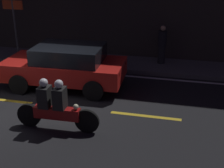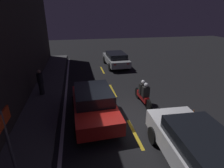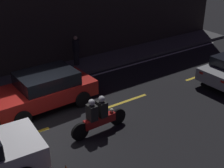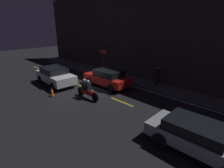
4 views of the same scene
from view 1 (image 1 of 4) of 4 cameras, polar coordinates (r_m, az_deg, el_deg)
The scene contains 9 objects.
ground_plane at distance 9.88m, azimuth -14.43°, elevation -3.44°, with size 56.00×56.00×0.00m, color black.
raised_curb at distance 13.36m, azimuth -6.43°, elevation 4.36°, with size 28.00×1.80×0.16m.
lane_dash_c at distance 10.36m, azimuth -19.35°, elevation -2.77°, with size 2.00×0.14×0.01m.
lane_dash_d at distance 8.89m, azimuth 6.14°, elevation -5.82°, with size 2.00×0.14×0.01m.
lane_solid_kerb at distance 12.37m, azimuth -8.19°, elevation 2.40°, with size 25.20×0.14×0.01m.
taxi_red at distance 10.64m, azimuth -8.44°, elevation 3.44°, with size 4.07×2.08×1.45m.
motorcycle at distance 8.06m, azimuth -10.50°, elevation -4.03°, with size 2.22×0.38×1.39m.
pedestrian at distance 12.60m, azimuth 9.15°, elevation 7.13°, with size 0.34×0.34×1.53m.
shop_sign at distance 13.96m, azimuth -17.51°, elevation 11.75°, with size 0.90×0.08×2.40m.
Camera 1 is at (4.40, -7.79, 4.19)m, focal length 50.00 mm.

